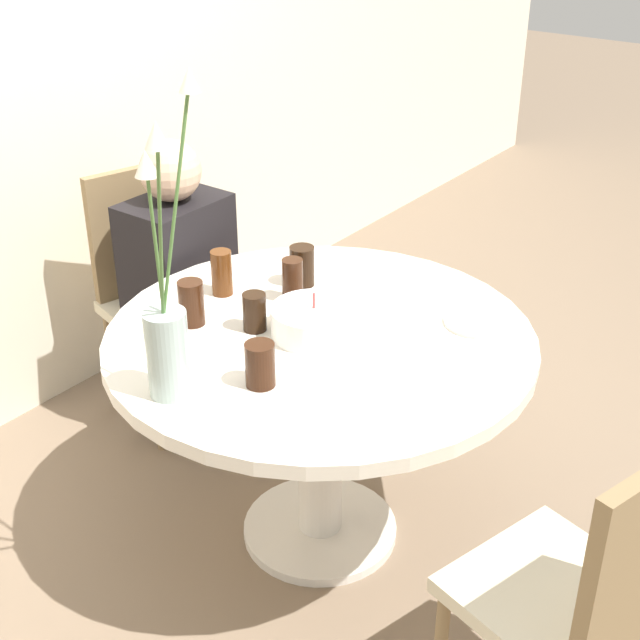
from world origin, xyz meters
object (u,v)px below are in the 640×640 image
(drink_glass_0, at_px, (302,266))
(drink_glass_2, at_px, (191,303))
(drink_glass_5, at_px, (254,312))
(chair_near_front, at_px, (591,589))
(chair_right_flank, at_px, (158,282))
(drink_glass_3, at_px, (292,280))
(birthday_cake, at_px, (314,321))
(flower_vase, at_px, (167,324))
(drink_glass_1, at_px, (222,273))
(drink_glass_4, at_px, (260,365))
(person_boy, at_px, (181,300))
(side_plate, at_px, (478,322))

(drink_glass_0, relative_size, drink_glass_2, 0.96)
(drink_glass_2, distance_m, drink_glass_5, 0.18)
(chair_near_front, distance_m, drink_glass_0, 1.24)
(chair_right_flank, relative_size, drink_glass_2, 7.06)
(drink_glass_3, bearing_deg, drink_glass_5, -172.33)
(birthday_cake, height_order, drink_glass_3, drink_glass_3)
(chair_near_front, distance_m, flower_vase, 1.09)
(drink_glass_1, xyz_separation_m, drink_glass_2, (-0.19, -0.06, -0.00))
(birthday_cake, bearing_deg, drink_glass_4, -170.39)
(drink_glass_3, bearing_deg, person_boy, 80.82)
(drink_glass_5, bearing_deg, drink_glass_2, 115.77)
(person_boy, bearing_deg, drink_glass_0, -89.33)
(drink_glass_4, height_order, person_boy, person_boy)
(chair_right_flank, relative_size, flower_vase, 1.16)
(birthday_cake, bearing_deg, person_boy, 73.57)
(chair_near_front, bearing_deg, drink_glass_3, -92.91)
(drink_glass_1, bearing_deg, drink_glass_4, -127.44)
(drink_glass_3, bearing_deg, drink_glass_1, 115.49)
(drink_glass_4, height_order, drink_glass_5, drink_glass_4)
(side_plate, height_order, drink_glass_1, drink_glass_1)
(side_plate, distance_m, drink_glass_5, 0.62)
(chair_near_front, bearing_deg, drink_glass_2, -78.31)
(drink_glass_2, relative_size, person_boy, 0.12)
(side_plate, height_order, drink_glass_4, drink_glass_4)
(flower_vase, xyz_separation_m, person_boy, (0.66, 0.65, -0.41))
(chair_near_front, distance_m, drink_glass_4, 0.90)
(birthday_cake, distance_m, drink_glass_3, 0.22)
(drink_glass_2, relative_size, drink_glass_5, 1.19)
(chair_near_front, bearing_deg, drink_glass_0, -96.66)
(drink_glass_5, relative_size, person_boy, 0.10)
(drink_glass_1, xyz_separation_m, drink_glass_5, (-0.11, -0.22, -0.01))
(drink_glass_4, bearing_deg, drink_glass_5, 43.26)
(drink_glass_3, bearing_deg, birthday_cake, -126.10)
(drink_glass_1, xyz_separation_m, person_boy, (0.18, 0.37, -0.28))
(side_plate, xyz_separation_m, drink_glass_1, (-0.28, 0.69, 0.06))
(side_plate, height_order, drink_glass_3, drink_glass_3)
(drink_glass_1, relative_size, drink_glass_5, 1.26)
(chair_right_flank, distance_m, drink_glass_0, 0.73)
(drink_glass_0, bearing_deg, drink_glass_1, 141.37)
(birthday_cake, relative_size, side_plate, 1.25)
(chair_near_front, xyz_separation_m, side_plate, (0.56, 0.58, 0.21))
(chair_near_front, height_order, drink_glass_4, chair_near_front)
(drink_glass_1, xyz_separation_m, drink_glass_3, (0.09, -0.19, -0.00))
(side_plate, distance_m, person_boy, 1.09)
(birthday_cake, height_order, drink_glass_0, birthday_cake)
(chair_near_front, bearing_deg, chair_right_flank, -89.75)
(flower_vase, height_order, drink_glass_5, flower_vase)
(chair_right_flank, distance_m, chair_near_front, 1.87)
(drink_glass_0, height_order, drink_glass_1, drink_glass_1)
(chair_right_flank, bearing_deg, drink_glass_4, -104.72)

